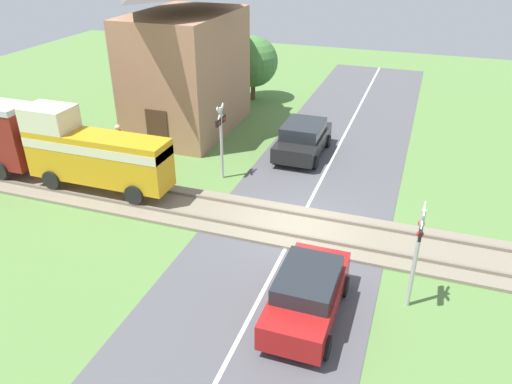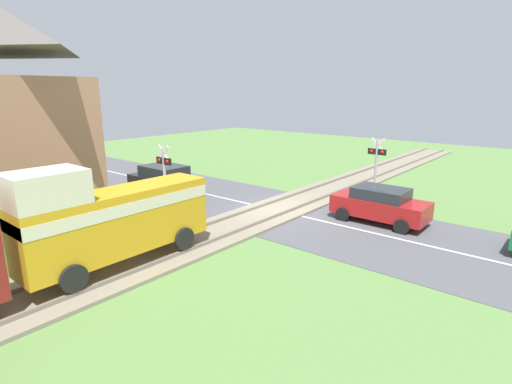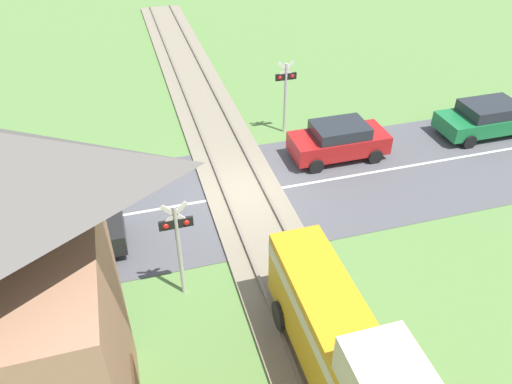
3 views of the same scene
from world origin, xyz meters
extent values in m
plane|color=#5B8442|center=(0.00, 0.00, 0.00)|extent=(60.00, 60.00, 0.00)
cube|color=#515156|center=(0.00, 0.00, 0.01)|extent=(48.00, 6.40, 0.02)
cube|color=silver|center=(0.00, 0.00, 0.02)|extent=(48.00, 0.12, 0.00)
cube|color=gray|center=(0.00, 0.00, 0.06)|extent=(2.80, 48.00, 0.12)
cube|color=slate|center=(-0.72, 0.00, 0.18)|extent=(0.10, 48.00, 0.12)
cube|color=slate|center=(0.72, 0.00, 0.18)|extent=(0.10, 48.00, 0.12)
cube|color=gold|center=(0.00, 8.00, 1.57)|extent=(1.35, 5.87, 1.90)
cube|color=beige|center=(0.00, 8.00, 2.09)|extent=(1.37, 5.87, 0.36)
cube|color=beige|center=(0.00, 9.99, 2.97)|extent=(1.35, 1.88, 0.90)
cylinder|color=black|center=(-0.72, 6.12, 0.62)|extent=(0.14, 0.76, 0.76)
cylinder|color=black|center=(0.72, 6.12, 0.62)|extent=(0.14, 0.76, 0.76)
cylinder|color=black|center=(-0.72, 9.88, 0.62)|extent=(0.14, 0.76, 0.76)
cylinder|color=black|center=(0.72, 9.88, 0.62)|extent=(0.14, 0.76, 0.76)
cylinder|color=black|center=(-0.72, 12.43, 0.62)|extent=(0.14, 0.76, 0.76)
cylinder|color=black|center=(0.72, 12.43, 0.62)|extent=(0.14, 0.76, 0.76)
cube|color=#A81919|center=(-4.28, -1.44, 0.67)|extent=(3.85, 1.65, 0.74)
cube|color=#23282D|center=(-4.28, -1.44, 1.27)|extent=(2.12, 1.52, 0.45)
cylinder|color=black|center=(-3.03, -0.61, 0.30)|extent=(0.60, 0.18, 0.60)
cylinder|color=black|center=(-3.03, -2.27, 0.30)|extent=(0.60, 0.18, 0.60)
cylinder|color=black|center=(-5.53, -0.61, 0.30)|extent=(0.60, 0.18, 0.60)
cylinder|color=black|center=(-5.53, -2.27, 0.30)|extent=(0.60, 0.18, 0.60)
cube|color=black|center=(6.36, 1.44, 0.65)|extent=(4.09, 1.87, 0.70)
cube|color=#23282D|center=(6.36, 1.44, 1.28)|extent=(2.25, 1.72, 0.58)
cylinder|color=black|center=(5.03, 0.51, 0.30)|extent=(0.60, 0.18, 0.60)
cylinder|color=black|center=(5.03, 2.37, 0.30)|extent=(0.60, 0.18, 0.60)
cylinder|color=black|center=(7.69, 0.51, 0.30)|extent=(0.60, 0.18, 0.60)
cylinder|color=black|center=(7.69, 2.37, 0.30)|extent=(0.60, 0.18, 0.60)
cylinder|color=#B7B7B7|center=(-2.89, -4.04, 1.56)|extent=(0.12, 0.12, 3.12)
cube|color=black|center=(-2.89, -4.04, 2.56)|extent=(0.90, 0.08, 0.28)
sphere|color=red|center=(-3.16, -4.04, 2.56)|extent=(0.18, 0.18, 0.18)
sphere|color=red|center=(-2.62, -4.04, 2.56)|extent=(0.18, 0.18, 0.18)
cube|color=silver|center=(-2.89, -4.04, 2.87)|extent=(0.72, 0.04, 0.72)
cube|color=silver|center=(-2.89, -4.04, 2.87)|extent=(0.72, 0.04, 0.72)
cylinder|color=#B7B7B7|center=(2.89, 4.04, 1.56)|extent=(0.12, 0.12, 3.12)
cube|color=black|center=(2.89, 4.04, 2.56)|extent=(0.90, 0.08, 0.28)
sphere|color=red|center=(3.16, 4.04, 2.56)|extent=(0.18, 0.18, 0.18)
sphere|color=red|center=(2.62, 4.04, 2.56)|extent=(0.18, 0.18, 0.18)
cube|color=silver|center=(2.89, 4.04, 2.87)|extent=(0.72, 0.04, 0.72)
cube|color=silver|center=(2.89, 4.04, 2.87)|extent=(0.72, 0.04, 0.72)
cube|color=#AD7A5B|center=(7.76, 7.92, 2.95)|extent=(6.71, 4.31, 5.90)
cube|color=#472D1E|center=(4.39, 7.92, 1.05)|extent=(0.06, 1.10, 2.10)
cylinder|color=gold|center=(3.07, 9.13, 0.72)|extent=(0.42, 0.42, 1.43)
sphere|color=beige|center=(3.07, 9.13, 1.56)|extent=(0.26, 0.26, 0.26)
cylinder|color=brown|center=(13.62, 6.48, 0.52)|extent=(0.28, 0.28, 1.05)
sphere|color=#477F3D|center=(13.62, 6.48, 2.32)|extent=(3.00, 3.00, 3.00)
camera|label=1|loc=(-14.67, -3.62, 9.52)|focal=35.00mm
camera|label=2|loc=(-10.51, 14.18, 5.42)|focal=28.00mm
camera|label=3|loc=(3.64, 14.13, 10.87)|focal=35.00mm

